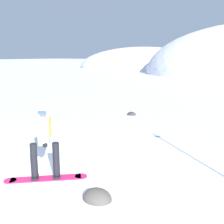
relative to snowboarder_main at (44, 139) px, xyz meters
The scene contains 5 objects.
ground_plane 1.09m from the snowboarder_main, 129.13° to the right, with size 300.00×300.00×0.00m, color white.
ridge_peak_far 55.52m from the snowboarder_main, 115.58° to the left, with size 28.04×25.24×8.86m.
snowboarder_main is the anchor object (origin of this frame).
rock_mid 7.23m from the snowboarder_main, 104.46° to the left, with size 0.43×0.37×0.30m.
rock_small 1.77m from the snowboarder_main, ahead, with size 0.59×0.51×0.42m.
Camera 1 is at (4.86, -3.55, 2.74)m, focal length 44.51 mm.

